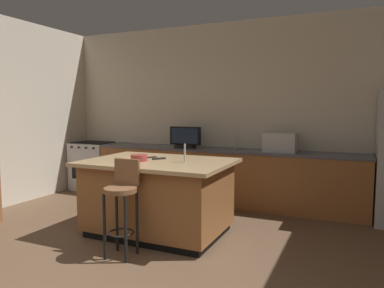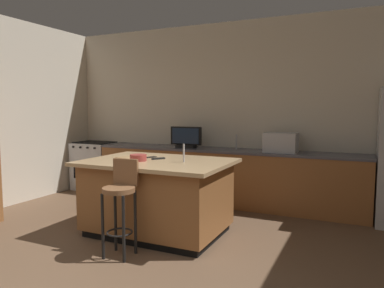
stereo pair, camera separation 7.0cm
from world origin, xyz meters
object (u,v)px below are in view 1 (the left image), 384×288
(range_oven, at_px, (94,166))
(fruit_bowl, at_px, (139,158))
(microwave, at_px, (280,142))
(kitchen_island, at_px, (158,196))
(bar_stool_center, at_px, (122,198))
(cell_phone, at_px, (151,157))
(tv_monitor, at_px, (185,138))
(cutting_board, at_px, (130,158))
(tv_remote, at_px, (159,159))

(range_oven, bearing_deg, fruit_bowl, -39.82)
(microwave, distance_m, fruit_bowl, 2.27)
(kitchen_island, height_order, microwave, microwave)
(bar_stool_center, bearing_deg, range_oven, 129.01)
(cell_phone, bearing_deg, tv_monitor, 125.08)
(range_oven, distance_m, microwave, 3.59)
(cell_phone, bearing_deg, range_oven, 173.27)
(kitchen_island, distance_m, cell_phone, 0.54)
(bar_stool_center, xyz_separation_m, fruit_bowl, (-0.18, 0.63, 0.34))
(microwave, height_order, bar_stool_center, microwave)
(cutting_board, bearing_deg, kitchen_island, 1.57)
(range_oven, distance_m, cutting_board, 2.64)
(range_oven, relative_size, tv_monitor, 1.66)
(microwave, distance_m, cutting_board, 2.32)
(microwave, distance_m, tv_monitor, 1.57)
(bar_stool_center, relative_size, fruit_bowl, 5.06)
(cell_phone, relative_size, tv_remote, 0.88)
(kitchen_island, bearing_deg, range_oven, 144.64)
(range_oven, distance_m, fruit_bowl, 2.89)
(microwave, bearing_deg, cutting_board, -132.95)
(tv_monitor, relative_size, cutting_board, 1.94)
(kitchen_island, bearing_deg, fruit_bowl, -143.43)
(kitchen_island, relative_size, cutting_board, 6.24)
(tv_monitor, bearing_deg, range_oven, 178.53)
(fruit_bowl, distance_m, cutting_board, 0.25)
(tv_remote, bearing_deg, microwave, 89.35)
(fruit_bowl, bearing_deg, cell_phone, 94.96)
(range_oven, height_order, microwave, microwave)
(tv_monitor, height_order, fruit_bowl, tv_monitor)
(kitchen_island, xyz_separation_m, range_oven, (-2.37, 1.68, -0.01))
(range_oven, relative_size, fruit_bowl, 4.55)
(tv_monitor, height_order, cutting_board, tv_monitor)
(cell_phone, bearing_deg, kitchen_island, -14.58)
(cutting_board, bearing_deg, tv_monitor, 89.78)
(bar_stool_center, bearing_deg, fruit_bowl, 101.30)
(kitchen_island, distance_m, fruit_bowl, 0.54)
(tv_remote, bearing_deg, cell_phone, -175.26)
(range_oven, height_order, cutting_board, cutting_board)
(range_oven, distance_m, cell_phone, 2.66)
(microwave, relative_size, cutting_board, 1.69)
(microwave, xyz_separation_m, cell_phone, (-1.39, -1.49, -0.12))
(microwave, relative_size, tv_monitor, 0.87)
(range_oven, bearing_deg, tv_remote, -34.36)
(microwave, relative_size, fruit_bowl, 2.38)
(tv_monitor, xyz_separation_m, fruit_bowl, (0.21, -1.77, -0.10))
(range_oven, height_order, tv_remote, tv_remote)
(kitchen_island, xyz_separation_m, cell_phone, (-0.22, 0.20, 0.45))
(kitchen_island, relative_size, range_oven, 1.94)
(tv_monitor, relative_size, cell_phone, 3.68)
(tv_monitor, distance_m, bar_stool_center, 2.47)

